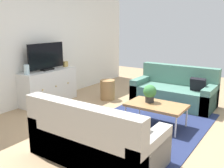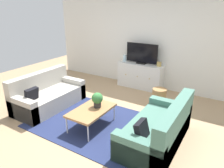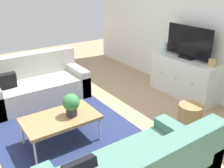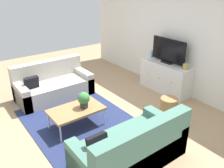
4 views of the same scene
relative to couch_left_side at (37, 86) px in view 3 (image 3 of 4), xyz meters
name	(u,v)px [view 3 (image 3 of 4)]	position (x,y,z in m)	size (l,w,h in m)	color
ground_plane	(79,133)	(1.44, 0.10, -0.27)	(10.00, 10.00, 0.00)	tan
wall_back	(202,24)	(1.44, 2.65, 1.08)	(6.40, 0.12, 2.70)	silver
area_rug	(70,136)	(1.44, -0.05, -0.27)	(2.50, 1.90, 0.01)	navy
couch_left_side	(37,86)	(0.00, 0.00, 0.00)	(0.84, 1.71, 0.83)	#B2ADA3
coffee_table	(61,119)	(1.50, -0.18, 0.10)	(0.60, 0.99, 0.40)	#A37547
potted_plant	(71,104)	(1.54, -0.03, 0.30)	(0.23, 0.23, 0.31)	#2D2D2D
tv_console	(184,77)	(1.40, 2.37, 0.10)	(1.34, 0.47, 0.74)	silver
flat_screen_tv	(189,43)	(1.40, 2.39, 0.76)	(0.95, 0.16, 0.59)	black
glass_vase	(165,47)	(0.85, 2.37, 0.56)	(0.11, 0.11, 0.20)	silver
mantel_clock	(212,63)	(1.95, 2.37, 0.53)	(0.11, 0.07, 0.13)	tan
wicker_basket	(189,119)	(2.33, 1.43, -0.04)	(0.34, 0.34, 0.46)	#9E7547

